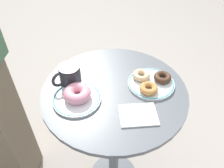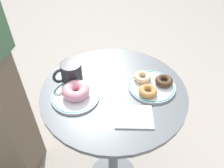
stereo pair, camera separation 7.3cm
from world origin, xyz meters
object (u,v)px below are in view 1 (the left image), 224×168
object	(u,v)px
donut_glazed	(141,75)
donut_old_fashioned	(149,88)
plate_left	(77,99)
paper_napkin	(138,115)
donut_chocolate	(163,77)
cafe_table	(114,124)
donut_pink_frosted	(77,93)
coffee_mug	(69,75)
plate_right	(151,83)

from	to	relation	value
donut_glazed	donut_old_fashioned	distance (m)	0.09
plate_left	paper_napkin	size ratio (longest dim) A/B	1.37
donut_chocolate	donut_old_fashioned	xyz separation A→B (m)	(-0.08, -0.04, 0.00)
cafe_table	plate_left	size ratio (longest dim) A/B	4.09
donut_glazed	donut_old_fashioned	size ratio (longest dim) A/B	1.00
donut_pink_frosted	coffee_mug	distance (m)	0.10
donut_glazed	paper_napkin	xyz separation A→B (m)	(-0.09, -0.18, -0.02)
coffee_mug	plate_right	bearing A→B (deg)	-19.20
donut_chocolate	donut_pink_frosted	bearing A→B (deg)	178.65
cafe_table	donut_chocolate	world-z (taller)	donut_chocolate
donut_pink_frosted	donut_old_fashioned	bearing A→B (deg)	-10.66
donut_old_fashioned	plate_left	bearing A→B (deg)	170.10
donut_glazed	paper_napkin	world-z (taller)	donut_glazed
donut_pink_frosted	donut_glazed	size ratio (longest dim) A/B	1.46
plate_right	coffee_mug	size ratio (longest dim) A/B	1.57
cafe_table	plate_right	size ratio (longest dim) A/B	3.97
plate_left	paper_napkin	bearing A→B (deg)	-36.43
paper_napkin	donut_pink_frosted	bearing A→B (deg)	142.28
plate_left	donut_old_fashioned	distance (m)	0.29
paper_napkin	donut_chocolate	bearing A→B (deg)	39.87
cafe_table	plate_left	xyz separation A→B (m)	(-0.16, -0.01, 0.24)
cafe_table	plate_right	bearing A→B (deg)	-6.31
cafe_table	plate_right	xyz separation A→B (m)	(0.16, -0.02, 0.24)
plate_right	donut_pink_frosted	world-z (taller)	donut_pink_frosted
plate_left	donut_pink_frosted	xyz separation A→B (m)	(0.01, 0.00, 0.03)
donut_pink_frosted	donut_chocolate	distance (m)	0.36
plate_left	donut_glazed	world-z (taller)	donut_glazed
plate_right	donut_glazed	size ratio (longest dim) A/B	2.64
cafe_table	donut_glazed	bearing A→B (deg)	11.60
plate_right	donut_chocolate	world-z (taller)	donut_chocolate
plate_left	coffee_mug	bearing A→B (deg)	93.37
donut_glazed	donut_old_fashioned	bearing A→B (deg)	-92.88
donut_old_fashioned	cafe_table	bearing A→B (deg)	155.01
paper_napkin	coffee_mug	size ratio (longest dim) A/B	1.11
donut_old_fashioned	coffee_mug	bearing A→B (deg)	152.13
plate_right	paper_napkin	xyz separation A→B (m)	(-0.12, -0.14, -0.00)
plate_left	coffee_mug	world-z (taller)	coffee_mug
cafe_table	paper_napkin	size ratio (longest dim) A/B	5.60
cafe_table	donut_old_fashioned	world-z (taller)	donut_old_fashioned
plate_left	donut_chocolate	bearing A→B (deg)	-0.88
donut_chocolate	donut_glazed	bearing A→B (deg)	152.73
plate_left	paper_napkin	xyz separation A→B (m)	(0.20, -0.15, -0.00)
plate_left	donut_pink_frosted	world-z (taller)	donut_pink_frosted
donut_glazed	coffee_mug	size ratio (longest dim) A/B	0.59
donut_old_fashioned	paper_napkin	xyz separation A→B (m)	(-0.08, -0.10, -0.02)
donut_glazed	donut_pink_frosted	bearing A→B (deg)	-173.37
donut_pink_frosted	donut_chocolate	xyz separation A→B (m)	(0.36, -0.01, -0.01)
donut_glazed	coffee_mug	bearing A→B (deg)	166.98
plate_right	plate_left	bearing A→B (deg)	178.48
donut_chocolate	donut_old_fashioned	size ratio (longest dim) A/B	1.00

